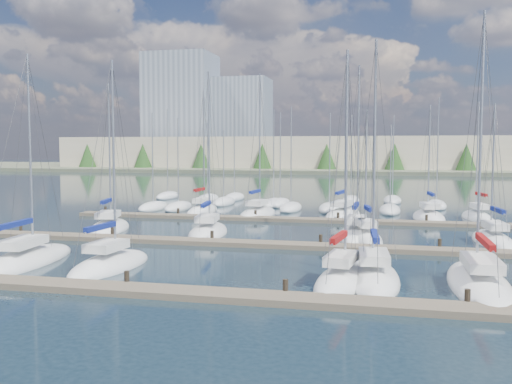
% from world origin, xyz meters
% --- Properties ---
extents(ground, '(400.00, 400.00, 0.00)m').
position_xyz_m(ground, '(0.00, 60.00, 0.00)').
color(ground, '#1A2A34').
rests_on(ground, ground).
extents(dock_near, '(44.00, 1.93, 1.10)m').
position_xyz_m(dock_near, '(0.00, 2.01, 0.15)').
color(dock_near, '#6B5E4C').
rests_on(dock_near, ground).
extents(dock_mid, '(44.00, 1.93, 1.10)m').
position_xyz_m(dock_mid, '(0.00, 16.01, 0.15)').
color(dock_mid, '#6B5E4C').
rests_on(dock_mid, ground).
extents(dock_far, '(44.00, 1.93, 1.10)m').
position_xyz_m(dock_far, '(0.00, 30.01, 0.15)').
color(dock_far, '#6B5E4C').
rests_on(dock_far, ground).
extents(sailboat_p, '(4.21, 9.05, 14.63)m').
position_xyz_m(sailboat_p, '(4.14, 34.97, 0.18)').
color(sailboat_p, white).
rests_on(sailboat_p, ground).
extents(sailboat_m, '(3.12, 7.84, 10.88)m').
position_xyz_m(sailboat_m, '(16.07, 21.17, 0.18)').
color(sailboat_m, white).
rests_on(sailboat_m, ground).
extents(sailboat_r, '(3.30, 7.48, 12.10)m').
position_xyz_m(sailboat_r, '(17.01, 35.32, 0.19)').
color(sailboat_r, white).
rests_on(sailboat_r, ground).
extents(sailboat_d, '(3.33, 7.89, 12.67)m').
position_xyz_m(sailboat_d, '(6.35, 6.33, 0.19)').
color(sailboat_d, white).
rests_on(sailboat_d, ground).
extents(sailboat_n, '(2.33, 7.60, 13.79)m').
position_xyz_m(sailboat_n, '(-10.81, 35.02, 0.20)').
color(sailboat_n, white).
rests_on(sailboat_n, ground).
extents(sailboat_k, '(2.66, 9.41, 14.13)m').
position_xyz_m(sailboat_k, '(6.18, 22.38, 0.19)').
color(sailboat_k, white).
rests_on(sailboat_k, ground).
extents(sailboat_o, '(3.48, 8.34, 15.20)m').
position_xyz_m(sailboat_o, '(-4.44, 33.81, 0.19)').
color(sailboat_o, white).
rests_on(sailboat_o, ground).
extents(sailboat_c, '(3.23, 7.69, 12.71)m').
position_xyz_m(sailboat_c, '(-7.04, 6.99, 0.18)').
color(sailboat_c, white).
rests_on(sailboat_c, ground).
extents(sailboat_l, '(3.45, 6.98, 10.51)m').
position_xyz_m(sailboat_l, '(7.03, 20.14, 0.18)').
color(sailboat_l, white).
rests_on(sailboat_l, ground).
extents(sailboat_b, '(3.90, 10.03, 13.31)m').
position_xyz_m(sailboat_b, '(-12.60, 7.06, 0.17)').
color(sailboat_b, white).
rests_on(sailboat_b, ground).
extents(sailboat_e, '(3.34, 8.56, 13.33)m').
position_xyz_m(sailboat_e, '(7.88, 7.29, 0.18)').
color(sailboat_e, white).
rests_on(sailboat_e, ground).
extents(sailboat_h, '(4.81, 8.23, 13.06)m').
position_xyz_m(sailboat_h, '(-14.38, 20.95, 0.18)').
color(sailboat_h, white).
rests_on(sailboat_h, ground).
extents(sailboat_j, '(4.00, 8.51, 13.74)m').
position_xyz_m(sailboat_j, '(-5.48, 20.54, 0.18)').
color(sailboat_j, white).
rests_on(sailboat_j, ground).
extents(sailboat_f, '(3.02, 10.36, 14.48)m').
position_xyz_m(sailboat_f, '(13.07, 6.97, 0.18)').
color(sailboat_f, white).
rests_on(sailboat_f, ground).
extents(sailboat_q, '(3.55, 8.33, 11.82)m').
position_xyz_m(sailboat_q, '(12.46, 34.80, 0.17)').
color(sailboat_q, white).
rests_on(sailboat_q, ground).
extents(distant_boats, '(36.93, 20.75, 13.30)m').
position_xyz_m(distant_boats, '(-4.34, 43.76, 0.29)').
color(distant_boats, '#9EA0A5').
rests_on(distant_boats, ground).
extents(shoreline, '(400.00, 60.00, 38.00)m').
position_xyz_m(shoreline, '(-13.29, 149.77, 7.44)').
color(shoreline, '#666B51').
rests_on(shoreline, ground).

